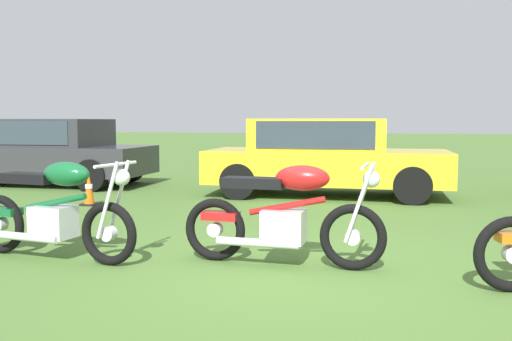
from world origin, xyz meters
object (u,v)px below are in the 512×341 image
(motorcycle_green, at_px, (53,211))
(traffic_cone, at_px, (89,189))
(motorcycle_red, at_px, (284,215))
(car_charcoal, at_px, (48,147))
(car_yellow, at_px, (324,153))

(motorcycle_green, distance_m, traffic_cone, 3.76)
(motorcycle_red, bearing_deg, car_charcoal, 140.63)
(car_charcoal, height_order, traffic_cone, car_charcoal)
(motorcycle_red, relative_size, car_charcoal, 0.50)
(motorcycle_red, height_order, traffic_cone, motorcycle_red)
(motorcycle_green, bearing_deg, car_yellow, 77.92)
(car_charcoal, bearing_deg, traffic_cone, -47.23)
(car_yellow, height_order, traffic_cone, car_yellow)
(motorcycle_red, bearing_deg, traffic_cone, 143.65)
(car_yellow, bearing_deg, car_charcoal, 174.99)
(motorcycle_red, distance_m, traffic_cone, 4.97)
(car_charcoal, bearing_deg, car_yellow, -4.74)
(motorcycle_green, bearing_deg, traffic_cone, 122.91)
(motorcycle_red, distance_m, car_charcoal, 8.45)
(car_charcoal, bearing_deg, motorcycle_red, -42.95)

